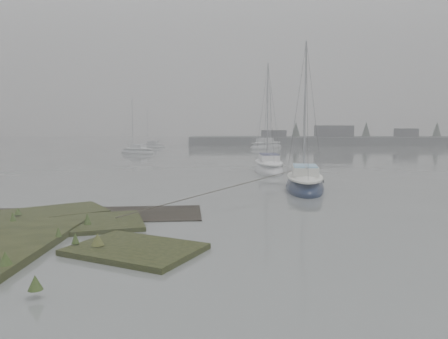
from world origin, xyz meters
TOP-DOWN VIEW (x-y plane):
  - ground at (0.00, 30.00)m, footprint 160.00×160.00m
  - far_shoreline at (26.84, 61.90)m, footprint 60.00×8.00m
  - sailboat_main at (7.18, 11.39)m, footprint 2.68×6.41m
  - sailboat_white at (5.91, 20.26)m, footprint 2.38×6.35m
  - sailboat_far_a at (-8.43, 40.15)m, footprint 5.18×3.92m
  - sailboat_far_b at (8.09, 51.77)m, footprint 6.27×6.55m
  - sailboat_far_c at (-9.19, 53.56)m, footprint 4.55×2.18m

SIDE VIEW (x-z plane):
  - ground at x=0.00m, z-range 0.00..0.00m
  - sailboat_far_c at x=-9.19m, z-range -2.89..3.27m
  - sailboat_far_a at x=-8.43m, z-range -3.32..3.76m
  - sailboat_main at x=7.18m, z-range -4.12..4.67m
  - sailboat_white at x=5.91m, z-range -4.13..4.68m
  - sailboat_far_b at x=8.09m, z-range -4.52..5.12m
  - far_shoreline at x=26.84m, z-range -1.22..2.93m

